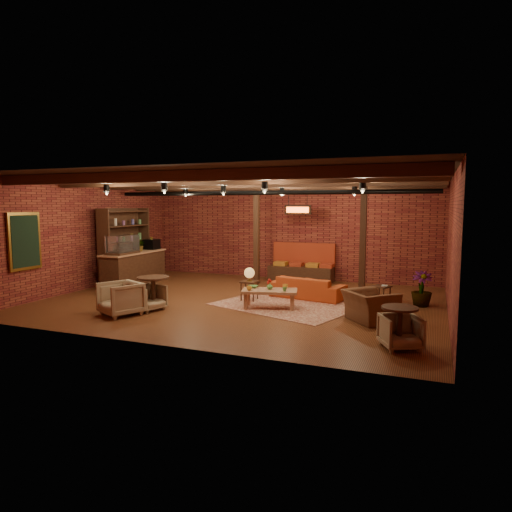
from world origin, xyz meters
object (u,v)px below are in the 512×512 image
at_px(round_table_right, 400,321).
at_px(coffee_table, 269,292).
at_px(armchair_right, 370,301).
at_px(plant_tall, 423,254).
at_px(sofa, 307,287).
at_px(round_table_left, 153,287).
at_px(side_table_lamp, 249,275).
at_px(side_table_book, 381,287).
at_px(armchair_b, 120,297).
at_px(armchair_a, 149,296).
at_px(armchair_far, 401,330).

bearing_deg(round_table_right, coffee_table, 146.65).
height_order(armchair_right, round_table_right, armchair_right).
bearing_deg(coffee_table, plant_tall, 24.52).
bearing_deg(armchair_right, sofa, 3.44).
bearing_deg(round_table_left, coffee_table, 24.13).
relative_size(round_table_right, plant_tall, 0.28).
bearing_deg(coffee_table, round_table_left, -155.87).
xyz_separation_m(sofa, coffee_table, (-0.56, -1.49, 0.11)).
xyz_separation_m(side_table_lamp, side_table_book, (3.27, 0.97, -0.26)).
distance_m(armchair_b, side_table_book, 6.46).
xyz_separation_m(armchair_a, round_table_right, (5.79, -0.83, 0.16)).
distance_m(side_table_lamp, armchair_far, 4.89).
relative_size(armchair_a, armchair_b, 0.79).
xyz_separation_m(round_table_left, armchair_far, (5.77, -0.97, -0.21)).
relative_size(coffee_table, side_table_lamp, 1.67).
bearing_deg(sofa, armchair_a, 52.31).
height_order(coffee_table, round_table_right, round_table_right).
distance_m(coffee_table, armchair_b, 3.49).
distance_m(coffee_table, plant_tall, 3.90).
bearing_deg(plant_tall, coffee_table, -155.48).
distance_m(sofa, plant_tall, 3.07).
distance_m(armchair_right, plant_tall, 2.38).
height_order(round_table_left, round_table_right, round_table_left).
relative_size(sofa, side_table_book, 3.80).
bearing_deg(armchair_far, armchair_b, 152.12).
height_order(side_table_lamp, armchair_far, side_table_lamp).
bearing_deg(round_table_left, armchair_right, 8.27).
height_order(armchair_right, side_table_book, armchair_right).
bearing_deg(side_table_book, round_table_right, -79.23).
relative_size(sofa, round_table_right, 2.70).
xyz_separation_m(sofa, armchair_far, (2.66, -3.61, 0.04)).
height_order(armchair_a, round_table_right, round_table_right).
distance_m(side_table_lamp, armchair_b, 3.35).
relative_size(coffee_table, armchair_a, 2.18).
xyz_separation_m(round_table_right, plant_tall, (0.26, 3.68, 0.82)).
relative_size(round_table_right, armchair_far, 1.13).
bearing_deg(armchair_b, armchair_a, 89.71).
bearing_deg(armchair_a, armchair_right, -63.75).
distance_m(armchair_a, armchair_right, 5.14).
distance_m(round_table_left, armchair_b, 0.86).
bearing_deg(sofa, armchair_far, 137.49).
bearing_deg(armchair_right, round_table_right, 161.83).
relative_size(armchair_b, armchair_right, 0.82).
bearing_deg(armchair_b, round_table_left, 90.46).
height_order(side_table_book, plant_tall, plant_tall).
bearing_deg(armchair_far, armchair_right, 87.90).
height_order(sofa, round_table_right, round_table_right).
bearing_deg(coffee_table, armchair_b, -146.67).
bearing_deg(armchair_a, armchair_b, 170.73).
xyz_separation_m(round_table_right, armchair_far, (0.03, -0.01, -0.17)).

